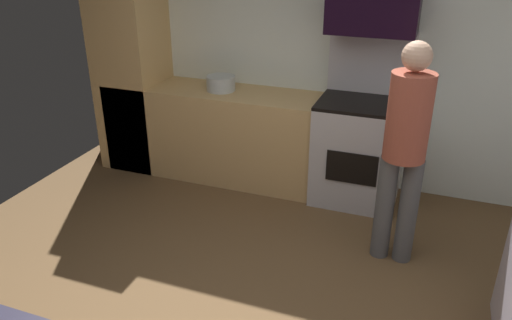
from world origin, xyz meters
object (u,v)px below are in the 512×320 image
object	(u,v)px
microwave	(373,12)
oven_range	(359,147)
person_cook	(405,146)
stock_pot	(221,83)

from	to	relation	value
microwave	oven_range	bearing A→B (deg)	-90.00
person_cook	stock_pot	size ratio (longest dim) A/B	6.02
oven_range	microwave	distance (m)	1.18
person_cook	stock_pot	distance (m)	1.99
microwave	person_cook	bearing A→B (deg)	-65.44
stock_pot	person_cook	bearing A→B (deg)	-25.68
microwave	stock_pot	size ratio (longest dim) A/B	2.67
oven_range	microwave	size ratio (longest dim) A/B	2.05
microwave	person_cook	distance (m)	1.28
oven_range	stock_pot	size ratio (longest dim) A/B	5.47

